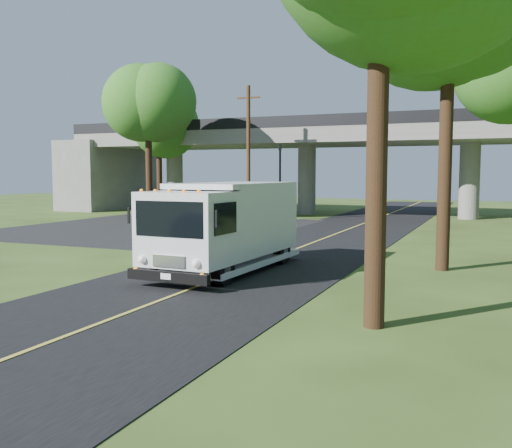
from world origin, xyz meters
The scene contains 12 objects.
ground centered at (0.00, 0.00, 0.00)m, with size 120.00×120.00×0.00m, color #304117.
road centered at (0.00, 10.00, 0.01)m, with size 7.00×90.00×0.02m, color black.
parking_lot centered at (-11.00, 18.00, 0.01)m, with size 16.00×18.00×0.01m, color black.
lane_line centered at (0.00, 10.00, 0.03)m, with size 0.12×90.00×0.01m, color gold.
overpass centered at (0.00, 32.00, 4.56)m, with size 54.00×10.00×7.30m.
traffic_signal centered at (-6.00, 26.00, 3.20)m, with size 0.18×0.22×5.20m.
utility_pole centered at (-7.50, 24.00, 4.59)m, with size 1.60×0.26×9.00m.
tree_left_lot centered at (-13.79, 21.84, 7.90)m, with size 5.60×5.50×10.50m.
tree_left_far centered at (-16.79, 27.84, 7.45)m, with size 5.26×5.16×9.89m.
step_van centered at (-0.38, 5.90, 1.59)m, with size 2.85×7.09×2.93m.
red_sedan centered at (-9.78, 23.62, 0.61)m, with size 1.72×4.23×1.23m, color #AE1E0A.
pedestrian centered at (-3.80, 12.93, 0.97)m, with size 0.71×0.47×1.95m, color gray.
Camera 1 is at (7.82, -10.91, 3.27)m, focal length 40.00 mm.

